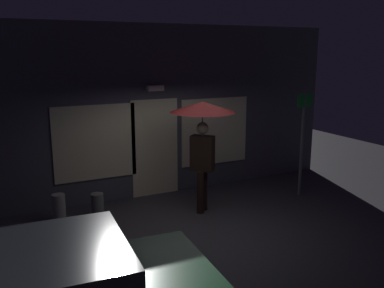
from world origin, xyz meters
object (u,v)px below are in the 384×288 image
object	(u,v)px
person_with_umbrella	(203,122)
sidewalk_bollard	(98,205)
sidewalk_bollard_2	(59,208)
street_sign_post	(302,136)

from	to	relation	value
person_with_umbrella	sidewalk_bollard	xyz separation A→B (m)	(-2.01, 0.63, -1.61)
person_with_umbrella	sidewalk_bollard_2	xyz separation A→B (m)	(-2.73, 0.74, -1.58)
street_sign_post	sidewalk_bollard_2	world-z (taller)	street_sign_post
person_with_umbrella	sidewalk_bollard	distance (m)	2.66
person_with_umbrella	street_sign_post	xyz separation A→B (m)	(2.47, -0.11, -0.48)
street_sign_post	sidewalk_bollard	bearing A→B (deg)	170.64
person_with_umbrella	sidewalk_bollard_2	world-z (taller)	person_with_umbrella
sidewalk_bollard	sidewalk_bollard_2	bearing A→B (deg)	171.52
sidewalk_bollard	person_with_umbrella	bearing A→B (deg)	-17.44
street_sign_post	sidewalk_bollard_2	bearing A→B (deg)	170.76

